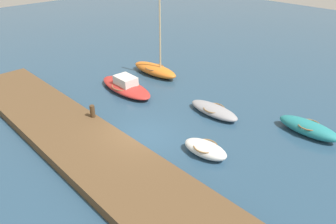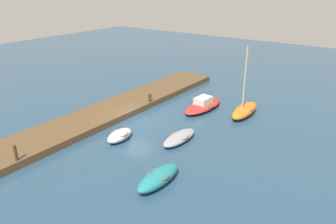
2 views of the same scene
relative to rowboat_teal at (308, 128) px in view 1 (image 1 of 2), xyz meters
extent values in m
plane|color=navy|center=(-5.95, -6.80, -0.40)|extent=(84.00, 84.00, 0.00)
cube|color=brown|center=(-5.95, -9.46, -0.14)|extent=(26.53, 3.78, 0.51)
ellipsoid|color=teal|center=(0.00, 0.00, -0.01)|extent=(3.31, 1.18, 0.78)
torus|color=olive|center=(0.00, 0.00, 0.21)|extent=(1.24, 1.24, 0.07)
ellipsoid|color=orange|center=(-12.13, -0.28, 0.00)|extent=(4.32, 1.55, 0.79)
torus|color=olive|center=(-12.13, -0.28, 0.22)|extent=(1.50, 1.50, 0.07)
cylinder|color=#C6B284|center=(-11.51, -0.26, 2.83)|extent=(0.12, 0.12, 5.19)
ellipsoid|color=#B72D28|center=(-11.28, -3.75, -0.11)|extent=(5.01, 2.01, 0.57)
torus|color=olive|center=(-11.28, -3.75, 0.05)|extent=(1.98, 1.98, 0.07)
cube|color=silver|center=(-11.25, -3.75, 0.38)|extent=(1.56, 1.13, 0.64)
ellipsoid|color=white|center=(-2.64, -5.46, -0.05)|extent=(2.45, 1.43, 0.69)
torus|color=olive|center=(-2.64, -5.46, 0.14)|extent=(1.36, 1.36, 0.07)
ellipsoid|color=#939399|center=(-4.93, -1.96, -0.11)|extent=(3.38, 1.25, 0.57)
torus|color=olive|center=(-4.93, -1.96, 0.04)|extent=(1.31, 1.31, 0.07)
cylinder|color=#47331E|center=(-8.94, -7.82, 0.47)|extent=(0.28, 0.28, 0.72)
camera|label=1|loc=(5.30, -15.64, 9.10)|focal=34.13mm
camera|label=2|loc=(12.05, 9.39, 10.01)|focal=34.98mm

